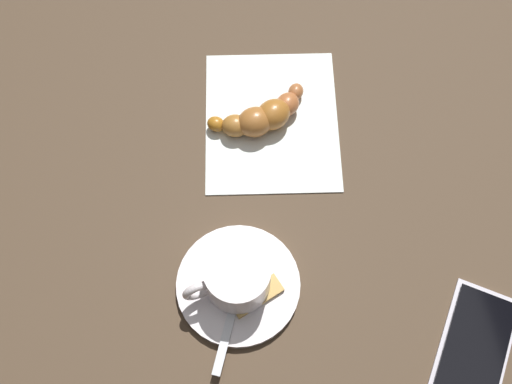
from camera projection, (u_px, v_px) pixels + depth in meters
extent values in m
plane|color=#493727|center=(255.00, 209.00, 0.70)|extent=(1.80, 1.80, 0.00)
cylinder|color=white|center=(238.00, 285.00, 0.66)|extent=(0.13, 0.13, 0.01)
cylinder|color=white|center=(238.00, 277.00, 0.63)|extent=(0.07, 0.07, 0.06)
cylinder|color=black|center=(238.00, 276.00, 0.63)|extent=(0.06, 0.06, 0.00)
torus|color=white|center=(200.00, 290.00, 0.62)|extent=(0.02, 0.04, 0.04)
cube|color=silver|center=(229.00, 326.00, 0.64)|extent=(0.10, 0.05, 0.00)
ellipsoid|color=silver|center=(244.00, 267.00, 0.66)|extent=(0.03, 0.03, 0.01)
cube|color=tan|center=(257.00, 296.00, 0.65)|extent=(0.04, 0.06, 0.01)
cube|color=white|center=(272.00, 120.00, 0.75)|extent=(0.22, 0.19, 0.00)
ellipsoid|color=#A7661C|center=(216.00, 124.00, 0.73)|extent=(0.03, 0.03, 0.02)
ellipsoid|color=#A2682B|center=(235.00, 126.00, 0.73)|extent=(0.03, 0.04, 0.03)
ellipsoid|color=#9F602A|center=(255.00, 122.00, 0.72)|extent=(0.04, 0.05, 0.03)
ellipsoid|color=#A16125|center=(273.00, 114.00, 0.73)|extent=(0.05, 0.05, 0.03)
ellipsoid|color=#AB6033|center=(287.00, 104.00, 0.74)|extent=(0.04, 0.04, 0.03)
ellipsoid|color=#A66135|center=(296.00, 92.00, 0.75)|extent=(0.03, 0.03, 0.02)
cube|color=#BCB5BF|center=(472.00, 357.00, 0.63)|extent=(0.17, 0.14, 0.01)
cube|color=black|center=(474.00, 356.00, 0.63)|extent=(0.15, 0.13, 0.00)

